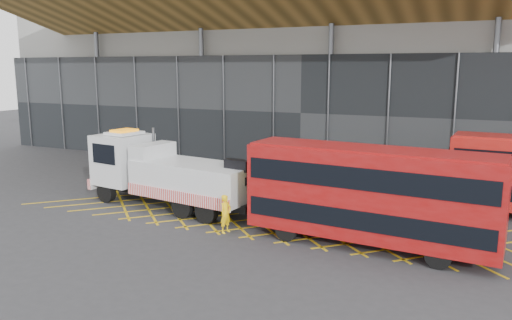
% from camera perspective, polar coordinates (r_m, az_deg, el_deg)
% --- Properties ---
extents(ground_plane, '(120.00, 120.00, 0.00)m').
position_cam_1_polar(ground_plane, '(26.45, -7.31, -5.17)').
color(ground_plane, '#2D2D30').
extents(road_markings, '(26.36, 7.16, 0.01)m').
position_cam_1_polar(road_markings, '(24.36, 2.43, -6.45)').
color(road_markings, gold).
rests_on(road_markings, ground_plane).
extents(construction_building, '(55.00, 23.97, 18.00)m').
position_cam_1_polar(construction_building, '(41.71, 8.42, 12.96)').
color(construction_building, gray).
rests_on(construction_building, ground_plane).
extents(recovery_truck, '(11.29, 4.06, 3.91)m').
position_cam_1_polar(recovery_truck, '(26.04, -10.37, -1.42)').
color(recovery_truck, black).
rests_on(recovery_truck, ground_plane).
extents(bus_towed, '(10.07, 3.13, 4.03)m').
position_cam_1_polar(bus_towed, '(20.28, 12.81, -3.65)').
color(bus_towed, maroon).
rests_on(bus_towed, ground_plane).
extents(worker, '(0.53, 0.69, 1.69)m').
position_cam_1_polar(worker, '(21.86, -3.48, -6.16)').
color(worker, yellow).
rests_on(worker, ground_plane).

